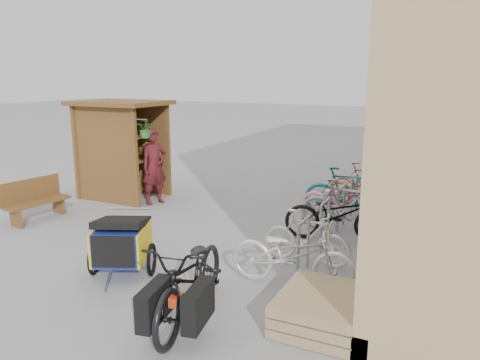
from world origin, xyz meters
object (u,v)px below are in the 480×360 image
at_px(child_trailer, 122,241).
at_px(person_kiosk, 154,167).
at_px(bike_4, 343,201).
at_px(bike_6, 363,190).
at_px(bike_0, 293,254).
at_px(kiosk, 119,136).
at_px(bike_1, 306,237).
at_px(shopping_carts, 404,166).
at_px(bench, 35,199).
at_px(bike_7, 366,184).
at_px(bike_5, 345,191).
at_px(bike_2, 337,214).
at_px(pallet_stack, 322,309).
at_px(bike_3, 345,207).
at_px(cargo_bike, 191,279).

height_order(child_trailer, person_kiosk, person_kiosk).
xyz_separation_m(bike_4, bike_6, (0.15, 1.27, -0.03)).
height_order(person_kiosk, bike_0, person_kiosk).
bearing_deg(bike_6, child_trailer, 164.55).
xyz_separation_m(kiosk, child_trailer, (3.08, -3.70, -1.02)).
distance_m(bike_1, bike_6, 3.62).
height_order(shopping_carts, person_kiosk, person_kiosk).
xyz_separation_m(bench, bike_1, (5.90, 0.20, -0.00)).
bearing_deg(bike_7, bike_0, 173.49).
bearing_deg(bike_5, bike_0, 173.00).
relative_size(person_kiosk, bike_1, 1.21).
relative_size(bike_2, bike_4, 1.05).
height_order(bike_1, bike_7, bike_7).
distance_m(pallet_stack, bike_4, 4.18).
distance_m(kiosk, shopping_carts, 7.48).
distance_m(bike_4, bike_6, 1.28).
height_order(bike_1, bike_4, bike_4).
distance_m(bench, bike_4, 6.46).
relative_size(shopping_carts, bike_4, 1.11).
xyz_separation_m(bike_5, bike_6, (0.26, 0.64, -0.09)).
distance_m(bike_3, bike_7, 2.21).
bearing_deg(bike_2, child_trailer, 125.62).
bearing_deg(bike_4, bike_2, -166.32).
height_order(child_trailer, bike_7, bike_7).
height_order(kiosk, cargo_bike, kiosk).
height_order(kiosk, pallet_stack, kiosk).
bearing_deg(person_kiosk, kiosk, 103.75).
bearing_deg(bike_2, bike_5, -4.14).
xyz_separation_m(shopping_carts, bike_2, (-0.60, -4.77, -0.12)).
relative_size(bike_4, bike_6, 1.08).
xyz_separation_m(person_kiosk, bike_7, (4.54, 2.01, -0.38)).
bearing_deg(bike_0, bike_3, -6.63).
height_order(kiosk, bike_4, kiosk).
height_order(kiosk, bench, kiosk).
distance_m(bike_6, bike_7, 0.35).
relative_size(bench, bike_3, 0.80).
bearing_deg(bench, bike_7, 42.58).
relative_size(cargo_bike, bike_0, 1.19).
height_order(person_kiosk, bike_7, person_kiosk).
bearing_deg(cargo_bike, bench, 147.06).
relative_size(kiosk, bike_2, 1.30).
height_order(pallet_stack, bike_2, bike_2).
height_order(shopping_carts, bike_2, shopping_carts).
xyz_separation_m(child_trailer, bike_7, (2.60, 5.56, -0.02)).
bearing_deg(bike_2, bike_6, -12.72).
bearing_deg(cargo_bike, person_kiosk, 119.85).
bearing_deg(bike_1, bike_3, -4.87).
bearing_deg(bike_7, bike_3, 175.57).
bearing_deg(bike_3, bench, 109.15).
bearing_deg(shopping_carts, bench, -136.81).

